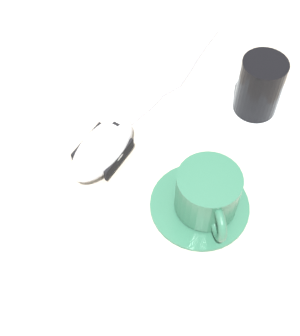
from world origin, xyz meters
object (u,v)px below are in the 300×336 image
at_px(saucer, 200,205).
at_px(drinking_glass, 260,86).
at_px(computer_mouse, 103,148).
at_px(coffee_cup, 208,193).

distance_m(saucer, drinking_glass, 0.19).
bearing_deg(saucer, computer_mouse, -154.61).
bearing_deg(coffee_cup, drinking_glass, 120.66).
xyz_separation_m(saucer, drinking_glass, (-0.09, 0.17, 0.04)).
distance_m(coffee_cup, computer_mouse, 0.16).
bearing_deg(computer_mouse, saucer, 25.39).
height_order(saucer, computer_mouse, computer_mouse).
bearing_deg(saucer, drinking_glass, 118.27).
xyz_separation_m(saucer, computer_mouse, (-0.13, -0.06, 0.02)).
relative_size(coffee_cup, computer_mouse, 0.79).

